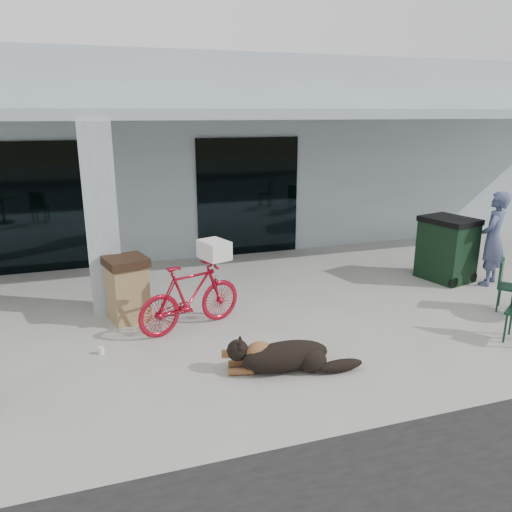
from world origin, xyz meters
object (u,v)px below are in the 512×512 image
object	(u,v)px
bicycle	(190,297)
person	(493,239)
dog	(286,354)
cafe_chair_far_a	(511,287)
trash_receptacle	(128,289)
wheeled_bin	(447,249)

from	to	relation	value
bicycle	person	world-z (taller)	person
dog	cafe_chair_far_a	distance (m)	4.39
person	trash_receptacle	world-z (taller)	person
bicycle	trash_receptacle	distance (m)	1.10
dog	cafe_chair_far_a	world-z (taller)	cafe_chair_far_a
trash_receptacle	dog	bearing A→B (deg)	-52.12
wheeled_bin	cafe_chair_far_a	bearing A→B (deg)	-106.09
dog	trash_receptacle	distance (m)	2.97
cafe_chair_far_a	person	world-z (taller)	person
cafe_chair_far_a	wheeled_bin	xyz separation A→B (m)	(0.07, 1.75, 0.19)
bicycle	wheeled_bin	world-z (taller)	wheeled_bin
dog	bicycle	bearing A→B (deg)	132.79
bicycle	cafe_chair_far_a	bearing A→B (deg)	-119.73
cafe_chair_far_a	trash_receptacle	bearing A→B (deg)	124.38
cafe_chair_far_a	trash_receptacle	xyz separation A→B (m)	(-6.13, 1.61, 0.09)
bicycle	trash_receptacle	size ratio (longest dim) A/B	1.66
dog	wheeled_bin	xyz separation A→B (m)	(4.39, 2.47, 0.40)
dog	trash_receptacle	world-z (taller)	trash_receptacle
bicycle	wheeled_bin	size ratio (longest dim) A/B	1.39
bicycle	dog	bearing A→B (deg)	-170.75
dog	cafe_chair_far_a	xyz separation A→B (m)	(4.32, 0.72, 0.21)
bicycle	wheeled_bin	bearing A→B (deg)	-100.86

